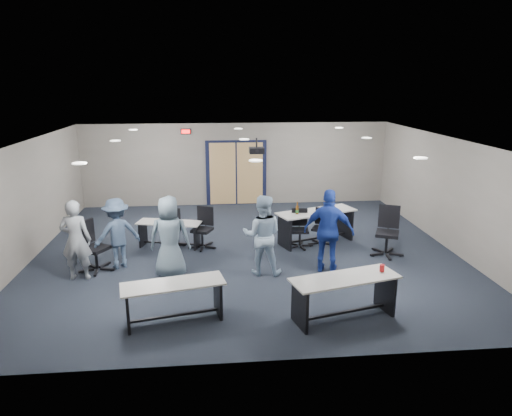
{
  "coord_description": "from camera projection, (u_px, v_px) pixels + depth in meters",
  "views": [
    {
      "loc": [
        -0.73,
        -10.37,
        4.02
      ],
      "look_at": [
        0.21,
        -0.3,
        1.19
      ],
      "focal_mm": 32.0,
      "sensor_mm": 36.0,
      "label": 1
    }
  ],
  "objects": [
    {
      "name": "floor",
      "position": [
        246.0,
        252.0,
        11.09
      ],
      "size": [
        10.0,
        10.0,
        0.0
      ],
      "primitive_type": "plane",
      "color": "#1C232C",
      "rests_on": "ground"
    },
    {
      "name": "back_wall",
      "position": [
        236.0,
        164.0,
        15.04
      ],
      "size": [
        10.0,
        0.04,
        2.7
      ],
      "primitive_type": "cube",
      "color": "gray",
      "rests_on": "floor"
    },
    {
      "name": "front_wall",
      "position": [
        269.0,
        277.0,
        6.41
      ],
      "size": [
        10.0,
        0.04,
        2.7
      ],
      "primitive_type": "cube",
      "color": "gray",
      "rests_on": "floor"
    },
    {
      "name": "left_wall",
      "position": [
        25.0,
        203.0,
        10.28
      ],
      "size": [
        0.04,
        9.0,
        2.7
      ],
      "primitive_type": "cube",
      "color": "gray",
      "rests_on": "floor"
    },
    {
      "name": "right_wall",
      "position": [
        449.0,
        193.0,
        11.17
      ],
      "size": [
        0.04,
        9.0,
        2.7
      ],
      "primitive_type": "cube",
      "color": "gray",
      "rests_on": "floor"
    },
    {
      "name": "ceiling",
      "position": [
        246.0,
        141.0,
        10.36
      ],
      "size": [
        10.0,
        9.0,
        0.04
      ],
      "primitive_type": "cube",
      "color": "white",
      "rests_on": "back_wall"
    },
    {
      "name": "double_door",
      "position": [
        236.0,
        174.0,
        15.09
      ],
      "size": [
        2.0,
        0.07,
        2.2
      ],
      "color": "black",
      "rests_on": "back_wall"
    },
    {
      "name": "exit_sign",
      "position": [
        186.0,
        131.0,
        14.55
      ],
      "size": [
        0.32,
        0.07,
        0.18
      ],
      "color": "black",
      "rests_on": "back_wall"
    },
    {
      "name": "ceiling_projector",
      "position": [
        257.0,
        150.0,
        10.95
      ],
      "size": [
        0.35,
        0.32,
        0.37
      ],
      "color": "black",
      "rests_on": "ceiling"
    },
    {
      "name": "ceiling_can_lights",
      "position": [
        245.0,
        141.0,
        10.61
      ],
      "size": [
        6.24,
        5.74,
        0.02
      ],
      "primitive_type": null,
      "color": "white",
      "rests_on": "ceiling"
    },
    {
      "name": "table_front_left",
      "position": [
        174.0,
        295.0,
        7.79
      ],
      "size": [
        1.82,
        0.94,
        0.71
      ],
      "rotation": [
        0.0,
        0.0,
        0.21
      ],
      "color": "#ADAAA3",
      "rests_on": "floor"
    },
    {
      "name": "table_front_right",
      "position": [
        345.0,
        290.0,
        7.87
      ],
      "size": [
        2.0,
        1.09,
        0.9
      ],
      "rotation": [
        0.0,
        0.0,
        0.25
      ],
      "color": "#ADAAA3",
      "rests_on": "floor"
    },
    {
      "name": "table_back_left",
      "position": [
        170.0,
        230.0,
        11.34
      ],
      "size": [
        1.66,
        0.89,
        0.64
      ],
      "rotation": [
        0.0,
        0.0,
        -0.24
      ],
      "color": "#ADAAA3",
      "rests_on": "floor"
    },
    {
      "name": "table_back_right",
      "position": [
        316.0,
        221.0,
        11.59
      ],
      "size": [
        2.17,
        1.36,
        1.14
      ],
      "rotation": [
        0.0,
        0.0,
        0.36
      ],
      "color": "#ADAAA3",
      "rests_on": "floor"
    },
    {
      "name": "chair_back_a",
      "position": [
        172.0,
        229.0,
        11.33
      ],
      "size": [
        0.63,
        0.63,
        0.94
      ],
      "primitive_type": null,
      "rotation": [
        0.0,
        0.0,
        -0.07
      ],
      "color": "black",
      "rests_on": "floor"
    },
    {
      "name": "chair_back_b",
      "position": [
        202.0,
        228.0,
        11.23
      ],
      "size": [
        0.84,
        0.84,
        1.01
      ],
      "primitive_type": null,
      "rotation": [
        0.0,
        0.0,
        -0.42
      ],
      "color": "black",
      "rests_on": "floor"
    },
    {
      "name": "chair_back_c",
      "position": [
        300.0,
        229.0,
        11.29
      ],
      "size": [
        0.65,
        0.65,
        0.95
      ],
      "primitive_type": null,
      "rotation": [
        0.0,
        0.0,
        -0.09
      ],
      "color": "black",
      "rests_on": "floor"
    },
    {
      "name": "chair_back_d",
      "position": [
        321.0,
        227.0,
        11.48
      ],
      "size": [
        0.77,
        0.77,
        0.91
      ],
      "primitive_type": null,
      "rotation": [
        0.0,
        0.0,
        -0.45
      ],
      "color": "black",
      "rests_on": "floor"
    },
    {
      "name": "chair_loose_left",
      "position": [
        95.0,
        246.0,
        9.85
      ],
      "size": [
        0.96,
        0.96,
        1.12
      ],
      "primitive_type": null,
      "rotation": [
        0.0,
        0.0,
        1.04
      ],
      "color": "black",
      "rests_on": "floor"
    },
    {
      "name": "chair_loose_right",
      "position": [
        387.0,
        232.0,
        10.73
      ],
      "size": [
        0.98,
        0.98,
        1.17
      ],
      "primitive_type": null,
      "rotation": [
        0.0,
        0.0,
        -0.42
      ],
      "color": "black",
      "rests_on": "floor"
    },
    {
      "name": "person_gray",
      "position": [
        76.0,
        240.0,
        9.37
      ],
      "size": [
        0.65,
        0.44,
        1.71
      ],
      "primitive_type": "imported",
      "rotation": [
        0.0,
        0.0,
        3.09
      ],
      "color": "#8F949C",
      "rests_on": "floor"
    },
    {
      "name": "person_plaid",
      "position": [
        170.0,
        237.0,
        9.5
      ],
      "size": [
        0.88,
        0.6,
        1.75
      ],
      "primitive_type": "imported",
      "rotation": [
        0.0,
        0.0,
        3.09
      ],
      "color": "slate",
      "rests_on": "floor"
    },
    {
      "name": "person_lightblue",
      "position": [
        262.0,
        235.0,
        9.64
      ],
      "size": [
        0.95,
        0.8,
        1.74
      ],
      "primitive_type": "imported",
      "rotation": [
        0.0,
        0.0,
        2.96
      ],
      "color": "#ABC8E3",
      "rests_on": "floor"
    },
    {
      "name": "person_navy",
      "position": [
        329.0,
        231.0,
        9.74
      ],
      "size": [
        1.16,
        0.8,
        1.83
      ],
      "primitive_type": "imported",
      "rotation": [
        0.0,
        0.0,
        2.78
      ],
      "color": "navy",
      "rests_on": "floor"
    },
    {
      "name": "person_back",
      "position": [
        117.0,
        233.0,
        9.99
      ],
      "size": [
        1.17,
        0.99,
        1.58
      ],
      "primitive_type": "imported",
      "rotation": [
        0.0,
        0.0,
        3.63
      ],
      "color": "#3D516E",
      "rests_on": "floor"
    }
  ]
}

